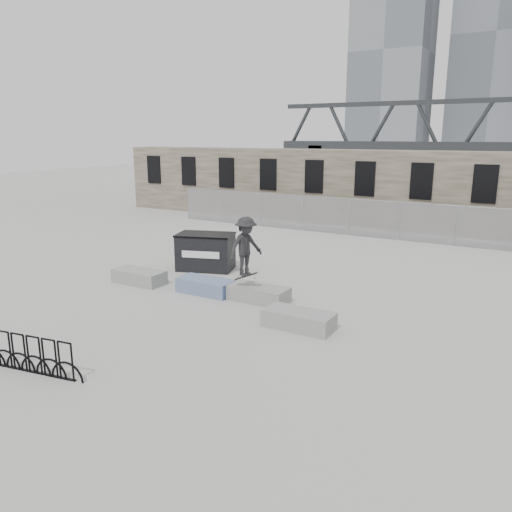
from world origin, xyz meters
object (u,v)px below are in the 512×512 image
at_px(dumpster, 206,251).
at_px(skateboarder, 246,247).
at_px(planter_far_left, 139,276).
at_px(planter_center_left, 206,285).
at_px(planter_center_right, 259,293).
at_px(planter_offset, 299,319).
at_px(bike_rack, 12,351).

bearing_deg(dumpster, skateboarder, -55.22).
distance_m(planter_far_left, planter_center_left, 2.85).
bearing_deg(planter_center_right, planter_offset, -34.53).
distance_m(dumpster, skateboarder, 4.53).
bearing_deg(dumpster, planter_offset, -51.37).
xyz_separation_m(dumpster, bike_rack, (1.35, -9.59, -0.31)).
height_order(bike_rack, skateboarder, skateboarder).
relative_size(planter_far_left, bike_rack, 0.50).
relative_size(planter_far_left, dumpster, 0.78).
relative_size(planter_center_right, bike_rack, 0.50).
distance_m(planter_center_left, skateboarder, 2.29).
relative_size(planter_far_left, planter_center_right, 1.00).
relative_size(planter_offset, dumpster, 0.78).
xyz_separation_m(planter_far_left, bike_rack, (2.32, -6.73, 0.17)).
xyz_separation_m(dumpster, skateboarder, (3.52, -2.63, 1.10)).
height_order(planter_center_right, dumpster, dumpster).
distance_m(planter_center_right, dumpster, 4.60).
xyz_separation_m(planter_center_right, bike_rack, (-2.53, -7.16, 0.17)).
distance_m(planter_center_left, planter_offset, 4.39).
bearing_deg(dumpster, bike_rack, -100.41).
relative_size(planter_center_left, bike_rack, 0.50).
bearing_deg(planter_offset, dumpster, 147.05).
bearing_deg(planter_center_right, bike_rack, -109.47).
bearing_deg(skateboarder, bike_rack, -178.33).
bearing_deg(bike_rack, planter_far_left, 109.03).
bearing_deg(planter_center_right, dumpster, 147.96).
bearing_deg(planter_center_left, planter_far_left, -174.49).
relative_size(planter_center_left, dumpster, 0.78).
height_order(planter_center_right, planter_offset, same).
bearing_deg(planter_center_left, bike_rack, -94.19).
bearing_deg(skateboarder, planter_center_left, 107.52).
relative_size(planter_center_left, skateboarder, 0.94).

